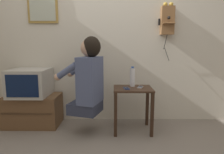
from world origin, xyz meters
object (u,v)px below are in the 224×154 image
Objects in this scene: wall_phone_antique at (167,20)px; television at (30,82)px; cell_phone_spare at (140,87)px; framed_picture at (43,7)px; person at (88,77)px; water_bottle at (132,77)px; cell_phone_held at (126,88)px.

television is at bearing -173.91° from wall_phone_antique.
wall_phone_antique is 5.96× the size of cell_phone_spare.
framed_picture is 3.35× the size of cell_phone_spare.
television is 2.12m from wall_phone_antique.
television reaches higher than cell_phone_spare.
cell_phone_spare is (0.67, 0.13, -0.15)m from person.
cell_phone_spare is at bearing -62.22° from person.
framed_picture is 1.70× the size of water_bottle.
person reaches higher than water_bottle.
cell_phone_held is 0.97× the size of cell_phone_spare.
cell_phone_held is at bearing -8.73° from television.
television is at bearing -164.94° from cell_phone_spare.
water_bottle is (-0.10, 0.07, 0.12)m from cell_phone_spare.
framed_picture is at bearing 71.10° from person.
water_bottle reaches higher than cell_phone_spare.
wall_phone_antique is at bearing 27.29° from water_bottle.
framed_picture reaches higher than water_bottle.
wall_phone_antique reaches higher than television.
television is 1.10m from framed_picture.
cell_phone_held is at bearing -145.49° from wall_phone_antique.
cell_phone_held is (0.48, 0.05, -0.15)m from person.
person is at bearing 175.77° from cell_phone_held.
person is at bearing -149.12° from cell_phone_spare.
wall_phone_antique reaches higher than person.
wall_phone_antique is at bearing -1.42° from framed_picture.
person is 7.27× the size of cell_phone_held.
water_bottle is at bearing -2.23° from television.
person is 1.18× the size of wall_phone_antique.
framed_picture is (-0.70, 0.51, 0.94)m from person.
cell_phone_spare is at bearing -15.40° from framed_picture.
person is 0.51m from cell_phone_held.
cell_phone_held is 0.20m from cell_phone_spare.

